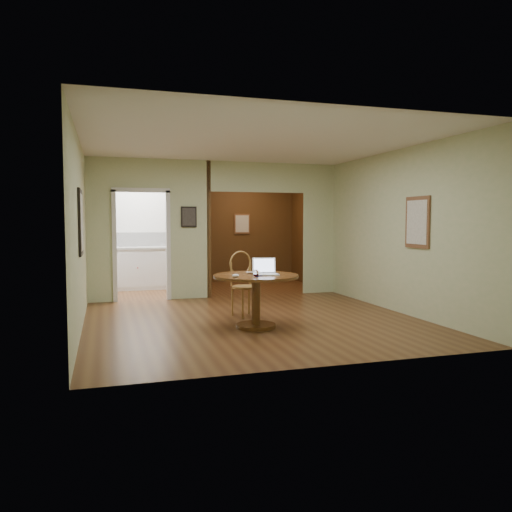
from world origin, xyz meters
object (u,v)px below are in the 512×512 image
object	(u,v)px
open_laptop	(266,270)
closed_laptop	(258,273)
dining_table	(256,289)
chair	(244,280)

from	to	relation	value
open_laptop	closed_laptop	world-z (taller)	open_laptop
dining_table	chair	xyz separation A→B (m)	(0.07, 0.92, 0.02)
closed_laptop	open_laptop	bearing A→B (deg)	-74.62
dining_table	closed_laptop	xyz separation A→B (m)	(0.08, 0.14, 0.21)
open_laptop	closed_laptop	distance (m)	0.18
dining_table	chair	distance (m)	0.92
closed_laptop	chair	bearing A→B (deg)	86.36
open_laptop	closed_laptop	size ratio (longest dim) A/B	1.13
dining_table	closed_laptop	distance (m)	0.27
open_laptop	dining_table	bearing A→B (deg)	-176.37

